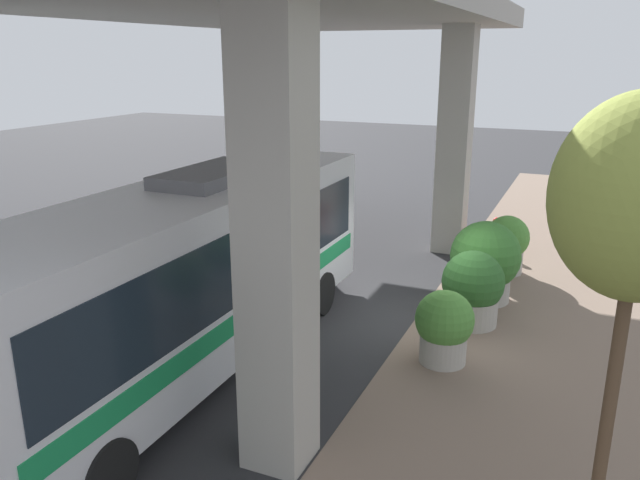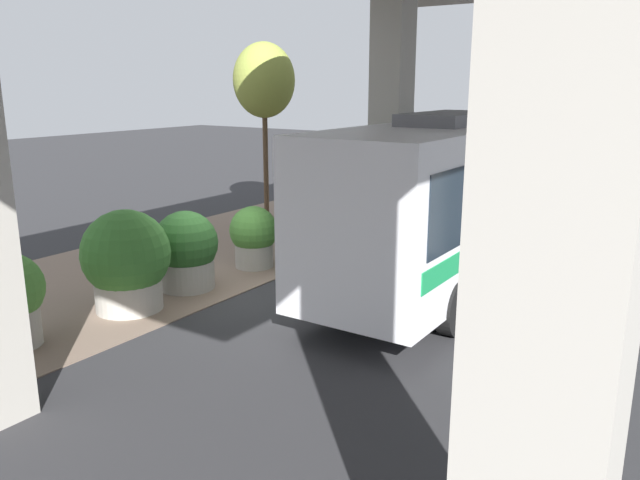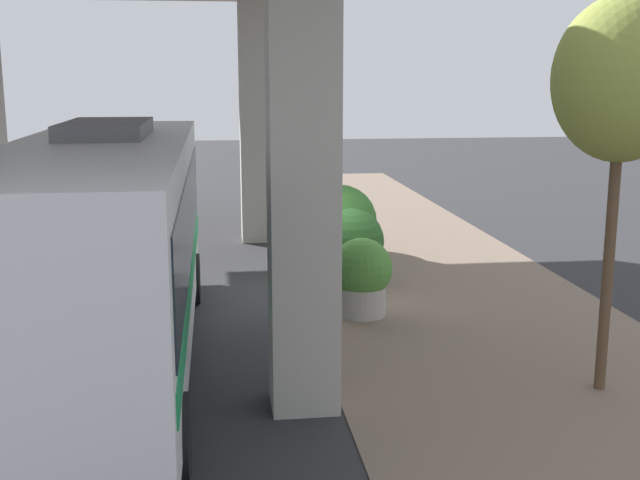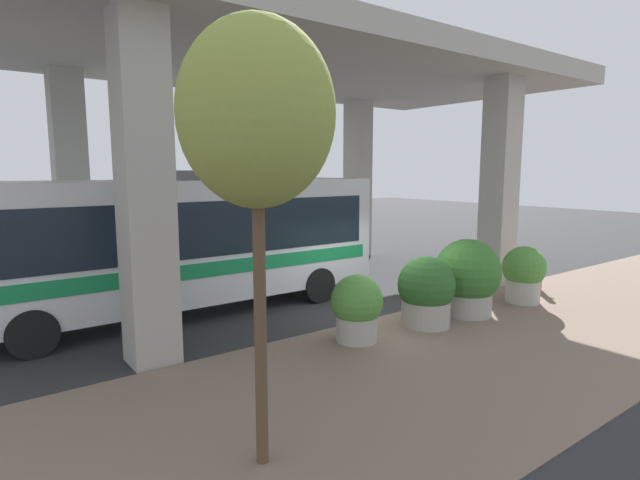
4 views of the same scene
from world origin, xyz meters
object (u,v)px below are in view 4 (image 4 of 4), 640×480
object	(u,v)px
planter_front	(357,308)
planter_extra	(467,277)
planter_back	(426,292)
bus	(185,237)
fire_hydrant	(539,273)
street_tree_near	(257,116)
planter_middle	(524,273)

from	to	relation	value
planter_front	planter_extra	bearing A→B (deg)	-92.49
planter_back	planter_extra	xyz separation A→B (m)	(-0.00, -1.56, 0.15)
bus	planter_extra	bearing A→B (deg)	-128.08
fire_hydrant	planter_front	distance (m)	7.66
bus	planter_back	size ratio (longest dim) A/B	6.19
planter_back	street_tree_near	bearing A→B (deg)	113.36
planter_back	street_tree_near	world-z (taller)	street_tree_near
bus	planter_middle	bearing A→B (deg)	-120.54
planter_extra	planter_middle	bearing A→B (deg)	-95.54
planter_front	street_tree_near	distance (m)	6.06
planter_front	planter_back	size ratio (longest dim) A/B	0.87
street_tree_near	planter_back	bearing A→B (deg)	-66.64
fire_hydrant	planter_back	xyz separation A→B (m)	(-0.33, 5.60, 0.28)
planter_back	planter_extra	distance (m)	1.57
fire_hydrant	bus	bearing A→B (deg)	66.85
planter_front	planter_extra	size ratio (longest dim) A/B	0.75
planter_front	planter_middle	xyz separation A→B (m)	(-0.38, -5.89, 0.09)
street_tree_near	planter_extra	bearing A→B (deg)	-71.06
planter_middle	planter_front	bearing A→B (deg)	86.33
bus	fire_hydrant	size ratio (longest dim) A/B	9.49
planter_middle	planter_extra	bearing A→B (deg)	84.46
planter_middle	planter_back	distance (m)	3.83
fire_hydrant	planter_front	size ratio (longest dim) A/B	0.75
bus	fire_hydrant	xyz separation A→B (m)	(-4.19, -9.80, -1.46)
bus	planter_back	bearing A→B (deg)	-137.06
planter_middle	street_tree_near	distance (m)	10.76
planter_middle	street_tree_near	world-z (taller)	street_tree_near
planter_front	fire_hydrant	bearing A→B (deg)	-88.71
fire_hydrant	planter_extra	distance (m)	4.07
planter_front	planter_back	distance (m)	2.07
planter_middle	fire_hydrant	bearing A→B (deg)	-72.73
bus	planter_back	xyz separation A→B (m)	(-4.52, -4.21, -1.18)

